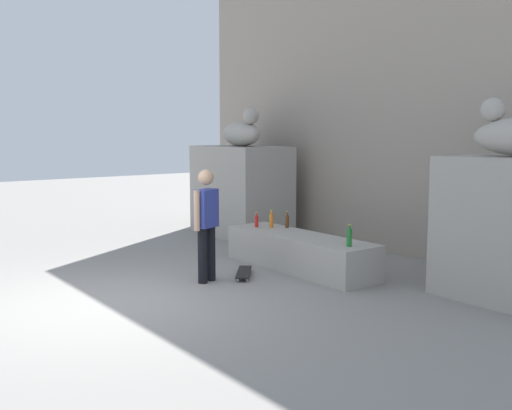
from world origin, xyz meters
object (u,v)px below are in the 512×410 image
(bottle_brown, at_px, (287,221))
(skater, at_px, (206,220))
(statue_reclining_left, at_px, (242,133))
(skateboard, at_px, (244,272))
(bottle_green, at_px, (349,237))
(bottle_orange, at_px, (271,220))
(bottle_red, at_px, (257,221))

(bottle_brown, bearing_deg, skater, -76.77)
(statue_reclining_left, bearing_deg, bottle_brown, -3.90)
(statue_reclining_left, distance_m, skateboard, 4.23)
(bottle_green, distance_m, bottle_brown, 1.85)
(skateboard, distance_m, bottle_green, 1.73)
(skater, bearing_deg, bottle_brown, 172.41)
(skater, xyz_separation_m, bottle_brown, (-0.45, 1.91, -0.24))
(bottle_green, bearing_deg, bottle_brown, 169.37)
(skateboard, xyz_separation_m, bottle_orange, (-0.71, 1.09, 0.63))
(statue_reclining_left, bearing_deg, skateboard, -20.76)
(statue_reclining_left, height_order, skater, statue_reclining_left)
(bottle_brown, distance_m, bottle_red, 0.53)
(skateboard, height_order, bottle_brown, bottle_brown)
(skateboard, relative_size, bottle_red, 2.88)
(statue_reclining_left, relative_size, skater, 1.01)
(skateboard, xyz_separation_m, bottle_green, (1.31, 0.94, 0.64))
(bottle_orange, distance_m, bottle_red, 0.26)
(bottle_orange, relative_size, bottle_green, 0.94)
(bottle_brown, bearing_deg, bottle_red, -136.12)
(bottle_orange, distance_m, bottle_green, 2.02)
(skateboard, relative_size, bottle_green, 2.29)
(skater, distance_m, skateboard, 1.06)
(bottle_orange, bearing_deg, bottle_red, -137.88)
(bottle_orange, xyz_separation_m, bottle_green, (2.01, -0.15, 0.01))
(statue_reclining_left, height_order, bottle_red, statue_reclining_left)
(statue_reclining_left, xyz_separation_m, bottle_red, (2.10, -1.18, -1.51))
(bottle_green, bearing_deg, skateboard, -144.16)
(skater, distance_m, bottle_orange, 1.85)
(bottle_green, height_order, bottle_red, bottle_green)
(statue_reclining_left, height_order, bottle_green, statue_reclining_left)
(statue_reclining_left, height_order, skateboard, statue_reclining_left)
(skateboard, xyz_separation_m, bottle_red, (-0.90, 0.92, 0.60))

